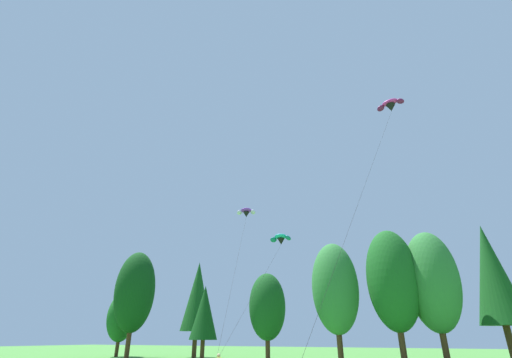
{
  "coord_description": "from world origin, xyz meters",
  "views": [
    {
      "loc": [
        9.34,
        5.52,
        2.59
      ],
      "look_at": [
        0.2,
        24.28,
        11.79
      ],
      "focal_mm": 25.29,
      "sensor_mm": 36.0,
      "label": 1
    }
  ],
  "objects": [
    {
      "name": "treeline_tree_g",
      "position": [
        5.01,
        49.03,
        8.49
      ],
      "size": [
        5.59,
        5.59,
        14.02
      ],
      "color": "#472D19",
      "rests_on": "ground_plane"
    },
    {
      "name": "parafoil_kite_mid_magenta",
      "position": [
        8.38,
        36.27,
        22.52
      ],
      "size": [
        5.98,
        15.75,
        21.5
      ],
      "color": "#D12893"
    },
    {
      "name": "treeline_tree_h",
      "position": [
        8.95,
        50.09,
        8.24
      ],
      "size": [
        5.47,
        5.47,
        13.6
      ],
      "color": "#472D19",
      "rests_on": "ground_plane"
    },
    {
      "name": "treeline_tree_c",
      "position": [
        -23.09,
        52.17,
        8.3
      ],
      "size": [
        4.51,
        4.51,
        13.24
      ],
      "color": "#472D19",
      "rests_on": "ground_plane"
    },
    {
      "name": "treeline_tree_f",
      "position": [
        -1.42,
        48.63,
        7.92
      ],
      "size": [
        5.33,
        5.33,
        13.07
      ],
      "color": "#472D19",
      "rests_on": "ground_plane"
    },
    {
      "name": "treeline_tree_e",
      "position": [
        -10.37,
        49.21,
        6.2
      ],
      "size": [
        4.56,
        4.56,
        10.24
      ],
      "color": "#472D19",
      "rests_on": "ground_plane"
    },
    {
      "name": "parafoil_kite_far_purple",
      "position": [
        -9.14,
        40.86,
        15.92
      ],
      "size": [
        6.51,
        14.79,
        15.31
      ],
      "color": "purple"
    },
    {
      "name": "treeline_tree_d",
      "position": [
        -18.52,
        47.35,
        5.59
      ],
      "size": [
        3.57,
        3.57,
        8.93
      ],
      "color": "#472D19",
      "rests_on": "ground_plane"
    },
    {
      "name": "parafoil_kite_high_teal",
      "position": [
        -4.64,
        40.17,
        12.12
      ],
      "size": [
        2.5,
        13.88,
        11.51
      ],
      "color": "teal"
    },
    {
      "name": "treeline_tree_b",
      "position": [
        -31.01,
        47.43,
        8.84
      ],
      "size": [
        5.74,
        5.74,
        14.6
      ],
      "color": "#472D19",
      "rests_on": "ground_plane"
    },
    {
      "name": "treeline_tree_a",
      "position": [
        -35.11,
        49.57,
        5.46
      ],
      "size": [
        4.24,
        4.24,
        9.03
      ],
      "color": "#472D19",
      "rests_on": "ground_plane"
    },
    {
      "name": "treeline_tree_i",
      "position": [
        14.99,
        52.91,
        9.04
      ],
      "size": [
        4.78,
        4.78,
        14.43
      ],
      "color": "#472D19",
      "rests_on": "ground_plane"
    }
  ]
}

